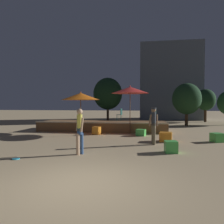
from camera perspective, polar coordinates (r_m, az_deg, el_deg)
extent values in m
plane|color=tan|center=(5.65, -8.78, -18.15)|extent=(120.00, 120.00, 0.00)
cube|color=brown|center=(16.24, -2.33, -3.67)|extent=(9.19, 2.84, 0.65)
cube|color=#CCB793|center=(14.86, -3.37, -2.80)|extent=(9.19, 0.12, 0.08)
cylinder|color=brown|center=(14.39, 4.74, -0.40)|extent=(0.05, 0.05, 2.66)
cone|color=red|center=(14.41, 4.76, 5.73)|extent=(2.44, 2.44, 0.42)
sphere|color=red|center=(14.43, 4.76, 6.72)|extent=(0.08, 0.08, 0.08)
cylinder|color=brown|center=(15.03, -8.16, -1.11)|extent=(0.05, 0.05, 2.24)
cone|color=orange|center=(15.02, -8.19, 4.05)|extent=(2.60, 2.60, 0.47)
sphere|color=orange|center=(15.03, -8.20, 5.11)|extent=(0.08, 0.08, 0.08)
cube|color=#4CC651|center=(13.62, 7.56, -5.33)|extent=(0.63, 0.63, 0.39)
cube|color=orange|center=(11.78, 13.86, -6.33)|extent=(0.71, 0.71, 0.48)
cube|color=#4CC651|center=(12.52, 25.75, -6.03)|extent=(0.68, 0.68, 0.46)
cube|color=orange|center=(14.10, -4.06, -4.86)|extent=(0.52, 0.52, 0.49)
cube|color=#4CC651|center=(9.17, 15.14, -8.77)|extent=(0.52, 0.52, 0.47)
cylinder|color=tan|center=(8.58, -8.93, -8.28)|extent=(0.13, 0.13, 0.82)
cylinder|color=#2D4C7F|center=(8.66, -7.91, -8.18)|extent=(0.13, 0.13, 0.82)
cylinder|color=#2D4C7F|center=(8.55, -8.43, -4.99)|extent=(0.21, 0.21, 0.24)
cylinder|color=#D8D14C|center=(8.51, -8.45, -2.76)|extent=(0.21, 0.21, 0.63)
cylinder|color=tan|center=(8.37, -7.87, -3.31)|extent=(0.20, 0.20, 0.56)
cylinder|color=tan|center=(8.67, -9.00, -3.12)|extent=(0.19, 0.19, 0.56)
sphere|color=tan|center=(8.49, -8.46, 0.12)|extent=(0.22, 0.22, 0.22)
cylinder|color=#72664C|center=(10.67, 10.96, -6.24)|extent=(0.13, 0.13, 0.83)
cylinder|color=#72664C|center=(10.83, 10.63, -6.12)|extent=(0.13, 0.13, 0.83)
cylinder|color=#72664C|center=(10.69, 10.81, -3.56)|extent=(0.21, 0.21, 0.24)
cylinder|color=#333842|center=(10.66, 10.82, -1.76)|extent=(0.21, 0.21, 0.63)
cylinder|color=#997051|center=(10.73, 11.69, -2.11)|extent=(0.13, 0.11, 0.57)
cylinder|color=#997051|center=(10.60, 9.94, -2.15)|extent=(0.18, 0.13, 0.57)
sphere|color=#997051|center=(10.64, 10.84, 0.54)|extent=(0.22, 0.22, 0.22)
cylinder|color=#333842|center=(10.64, 10.84, 0.90)|extent=(0.25, 0.25, 0.07)
cylinder|color=#1E4C47|center=(16.21, 1.54, -1.45)|extent=(0.02, 0.02, 0.45)
cylinder|color=#1E4C47|center=(15.93, 1.18, -1.52)|extent=(0.02, 0.02, 0.45)
cylinder|color=#1E4C47|center=(16.11, 2.55, -1.48)|extent=(0.02, 0.02, 0.45)
cylinder|color=#1E4C47|center=(15.83, 2.21, -1.54)|extent=(0.02, 0.02, 0.45)
cylinder|color=#1E4C47|center=(16.01, 1.87, -0.69)|extent=(0.40, 0.40, 0.02)
cube|color=#1E4C47|center=(15.94, 2.45, 0.10)|extent=(0.10, 0.36, 0.45)
cylinder|color=#1E4C47|center=(15.43, 10.54, -1.67)|extent=(0.02, 0.02, 0.45)
cylinder|color=#1E4C47|center=(15.23, 9.70, -1.71)|extent=(0.02, 0.02, 0.45)
cylinder|color=#1E4C47|center=(15.20, 11.29, -1.73)|extent=(0.02, 0.02, 0.45)
cylinder|color=#1E4C47|center=(15.00, 10.45, -1.77)|extent=(0.02, 0.02, 0.45)
cylinder|color=#1E4C47|center=(15.20, 10.50, -0.88)|extent=(0.40, 0.40, 0.02)
cube|color=#1E4C47|center=(15.07, 10.94, -0.05)|extent=(0.29, 0.26, 0.45)
cylinder|color=#33B2D8|center=(8.59, -23.81, -11.10)|extent=(0.26, 0.26, 0.03)
cylinder|color=#3D2B1C|center=(25.86, 23.19, -0.77)|extent=(0.28, 0.28, 1.47)
ellipsoid|color=#19381E|center=(25.83, 23.25, 2.97)|extent=(2.11, 2.11, 2.32)
cylinder|color=#3D2B1C|center=(25.93, -1.11, -0.41)|extent=(0.28, 0.28, 1.64)
ellipsoid|color=black|center=(25.94, -1.11, 4.81)|extent=(3.42, 3.42, 3.76)
cylinder|color=#3D2B1C|center=(20.90, 18.87, -1.63)|extent=(0.28, 0.28, 1.28)
ellipsoid|color=#19381E|center=(20.86, 18.93, 3.29)|extent=(2.57, 2.57, 2.82)
cube|color=#4C5666|center=(29.52, 14.77, 7.47)|extent=(7.45, 4.76, 9.51)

